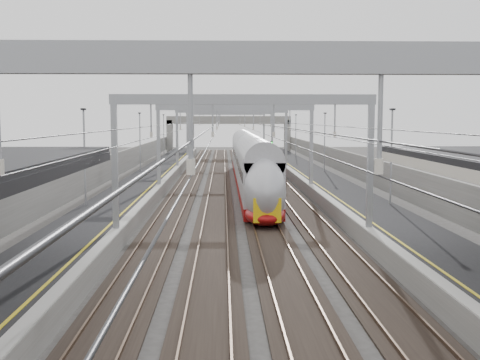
{
  "coord_description": "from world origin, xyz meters",
  "views": [
    {
      "loc": [
        -0.99,
        -7.5,
        6.4
      ],
      "look_at": [
        0.0,
        27.81,
        2.81
      ],
      "focal_mm": 45.0,
      "sensor_mm": 36.0,
      "label": 1
    }
  ],
  "objects": [
    {
      "name": "signal_red_far",
      "position": [
        5.4,
        71.81,
        2.42
      ],
      "size": [
        0.32,
        0.32,
        3.48
      ],
      "color": "black",
      "rests_on": "ground"
    },
    {
      "name": "platform_left",
      "position": [
        -8.0,
        45.0,
        0.5
      ],
      "size": [
        4.0,
        120.0,
        1.0
      ],
      "primitive_type": "cube",
      "color": "black",
      "rests_on": "ground"
    },
    {
      "name": "overbridge",
      "position": [
        0.0,
        100.0,
        5.31
      ],
      "size": [
        22.0,
        2.2,
        6.9
      ],
      "color": "slate",
      "rests_on": "ground"
    },
    {
      "name": "signal_green",
      "position": [
        -5.2,
        69.11,
        2.42
      ],
      "size": [
        0.32,
        0.32,
        3.48
      ],
      "color": "black",
      "rests_on": "ground"
    },
    {
      "name": "tracks",
      "position": [
        0.0,
        45.0,
        0.05
      ],
      "size": [
        11.4,
        140.0,
        0.2
      ],
      "color": "black",
      "rests_on": "ground"
    },
    {
      "name": "train",
      "position": [
        1.5,
        47.6,
        1.98
      ],
      "size": [
        2.53,
        46.18,
        4.01
      ],
      "color": "maroon",
      "rests_on": "ground"
    },
    {
      "name": "overhead_line",
      "position": [
        0.0,
        51.62,
        6.14
      ],
      "size": [
        13.0,
        140.0,
        6.6
      ],
      "color": "#909399",
      "rests_on": "platform_left"
    },
    {
      "name": "wall_left",
      "position": [
        -11.2,
        45.0,
        1.6
      ],
      "size": [
        0.3,
        120.0,
        3.2
      ],
      "primitive_type": "cube",
      "color": "slate",
      "rests_on": "ground"
    },
    {
      "name": "platform_right",
      "position": [
        8.0,
        45.0,
        0.5
      ],
      "size": [
        4.0,
        120.0,
        1.0
      ],
      "primitive_type": "cube",
      "color": "black",
      "rests_on": "ground"
    },
    {
      "name": "wall_right",
      "position": [
        11.2,
        45.0,
        1.6
      ],
      "size": [
        0.3,
        120.0,
        3.2
      ],
      "primitive_type": "cube",
      "color": "slate",
      "rests_on": "ground"
    },
    {
      "name": "signal_red_near",
      "position": [
        3.2,
        70.26,
        2.42
      ],
      "size": [
        0.32,
        0.32,
        3.48
      ],
      "color": "black",
      "rests_on": "ground"
    }
  ]
}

